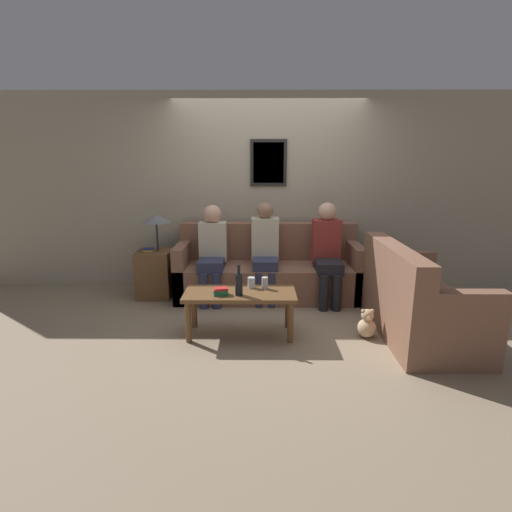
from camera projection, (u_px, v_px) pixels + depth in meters
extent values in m
plane|color=gray|center=(269.00, 309.00, 4.80)|extent=(16.00, 16.00, 0.00)
cube|color=#9E937F|center=(268.00, 193.00, 5.37)|extent=(9.00, 0.06, 2.60)
cube|color=black|center=(268.00, 163.00, 5.24)|extent=(0.48, 0.02, 0.60)
cube|color=beige|center=(269.00, 163.00, 5.23)|extent=(0.40, 0.01, 0.52)
cube|color=brown|center=(268.00, 280.00, 5.16)|extent=(2.33, 0.80, 0.44)
cube|color=brown|center=(268.00, 241.00, 5.35)|extent=(2.33, 0.20, 0.49)
cube|color=brown|center=(184.00, 270.00, 5.14)|extent=(0.14, 0.80, 0.71)
cube|color=brown|center=(354.00, 271.00, 5.12)|extent=(0.14, 0.80, 0.71)
cube|color=brown|center=(420.00, 314.00, 4.05)|extent=(0.80, 1.57, 0.44)
cube|color=brown|center=(394.00, 270.00, 3.94)|extent=(0.20, 1.57, 0.49)
cube|color=brown|center=(455.00, 332.00, 3.33)|extent=(0.80, 0.14, 0.71)
cube|color=brown|center=(398.00, 281.00, 4.71)|extent=(0.80, 0.14, 0.71)
cube|color=brown|center=(240.00, 294.00, 4.00)|extent=(1.12, 0.48, 0.04)
cylinder|color=brown|center=(188.00, 322.00, 3.88)|extent=(0.06, 0.06, 0.42)
cylinder|color=brown|center=(291.00, 322.00, 3.87)|extent=(0.06, 0.06, 0.42)
cylinder|color=brown|center=(194.00, 309.00, 4.23)|extent=(0.06, 0.06, 0.42)
cylinder|color=brown|center=(288.00, 309.00, 4.22)|extent=(0.06, 0.06, 0.42)
cube|color=brown|center=(155.00, 274.00, 5.16)|extent=(0.43, 0.43, 0.61)
cylinder|color=#262628|center=(157.00, 236.00, 5.04)|extent=(0.02, 0.02, 0.39)
cone|color=slate|center=(156.00, 218.00, 4.99)|extent=(0.38, 0.38, 0.10)
cube|color=gold|center=(148.00, 251.00, 5.07)|extent=(0.12, 0.09, 0.02)
cube|color=navy|center=(148.00, 249.00, 5.06)|extent=(0.12, 0.07, 0.02)
cylinder|color=black|center=(239.00, 285.00, 3.88)|extent=(0.07, 0.07, 0.21)
cylinder|color=black|center=(239.00, 270.00, 3.84)|extent=(0.03, 0.03, 0.09)
cylinder|color=silver|center=(251.00, 283.00, 4.11)|extent=(0.08, 0.08, 0.11)
cube|color=#237547|center=(221.00, 293.00, 3.91)|extent=(0.15, 0.11, 0.03)
cube|color=#237547|center=(221.00, 291.00, 3.90)|extent=(0.14, 0.10, 0.02)
cube|color=red|center=(221.00, 289.00, 3.90)|extent=(0.15, 0.11, 0.02)
cylinder|color=#BCBCC1|center=(265.00, 283.00, 4.08)|extent=(0.07, 0.07, 0.12)
cube|color=#2D334C|center=(212.00, 264.00, 4.91)|extent=(0.31, 0.43, 0.14)
cylinder|color=#2D334C|center=(204.00, 291.00, 4.76)|extent=(0.11, 0.11, 0.44)
cylinder|color=#2D334C|center=(216.00, 291.00, 4.76)|extent=(0.11, 0.11, 0.44)
cube|color=beige|center=(213.00, 241.00, 5.06)|extent=(0.34, 0.22, 0.49)
sphere|color=tan|center=(212.00, 214.00, 4.98)|extent=(0.23, 0.23, 0.23)
cube|color=#2D334C|center=(265.00, 264.00, 4.94)|extent=(0.31, 0.41, 0.14)
cylinder|color=#2D334C|center=(259.00, 290.00, 4.80)|extent=(0.11, 0.11, 0.44)
cylinder|color=#2D334C|center=(272.00, 290.00, 4.80)|extent=(0.11, 0.11, 0.44)
cube|color=beige|center=(265.00, 239.00, 5.07)|extent=(0.34, 0.22, 0.54)
sphere|color=#8C664C|center=(265.00, 211.00, 4.98)|extent=(0.20, 0.20, 0.20)
cube|color=black|center=(328.00, 266.00, 4.85)|extent=(0.31, 0.45, 0.14)
cylinder|color=black|center=(324.00, 293.00, 4.69)|extent=(0.11, 0.11, 0.44)
cylinder|color=black|center=(337.00, 293.00, 4.69)|extent=(0.11, 0.11, 0.44)
cube|color=maroon|center=(326.00, 241.00, 5.00)|extent=(0.34, 0.22, 0.53)
sphere|color=tan|center=(327.00, 211.00, 4.91)|extent=(0.22, 0.22, 0.22)
sphere|color=tan|center=(367.00, 328.00, 4.02)|extent=(0.19, 0.19, 0.19)
sphere|color=tan|center=(367.00, 315.00, 3.98)|extent=(0.12, 0.12, 0.12)
sphere|color=tan|center=(363.00, 311.00, 3.97)|extent=(0.04, 0.04, 0.04)
sphere|color=tan|center=(372.00, 311.00, 3.97)|extent=(0.04, 0.04, 0.04)
sphere|color=beige|center=(369.00, 318.00, 3.94)|extent=(0.05, 0.05, 0.05)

